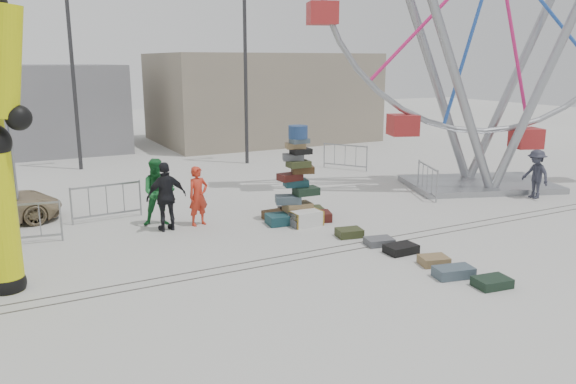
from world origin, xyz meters
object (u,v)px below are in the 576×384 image
pedestrian_red (198,196)px  pedestrian_green (158,192)px  lamp_post_right (247,64)px  barricade_dummy_b (19,224)px  barricade_dummy_c (107,202)px  barricade_wheel_back (345,157)px  pedestrian_black (166,197)px  pedestrian_grey (536,174)px  steamer_trunk (306,218)px  suitcase_tower (297,195)px  barricade_wheel_front (427,180)px  lamp_post_left (75,64)px

pedestrian_red → pedestrian_green: pedestrian_green is taller
lamp_post_right → pedestrian_red: (-5.30, -8.52, -3.63)m
barricade_dummy_b → barricade_dummy_c: 2.75m
barricade_wheel_back → barricade_dummy_c: bearing=-105.6°
barricade_dummy_c → pedestrian_black: bearing=-58.8°
barricade_dummy_c → pedestrian_grey: 14.08m
pedestrian_green → pedestrian_grey: (12.27, -2.75, -0.13)m
lamp_post_right → steamer_trunk: size_ratio=8.97×
suitcase_tower → barricade_wheel_front: 5.56m
barricade_wheel_front → steamer_trunk: bearing=125.4°
barricade_dummy_b → barricade_wheel_front: 12.90m
steamer_trunk → pedestrian_grey: bearing=-6.9°
lamp_post_right → barricade_dummy_c: size_ratio=4.00×
barricade_dummy_c → pedestrian_red: bearing=-41.9°
barricade_dummy_c → pedestrian_red: 2.85m
lamp_post_left → pedestrian_black: 11.21m
barricade_wheel_back → pedestrian_green: 10.49m
barricade_wheel_front → barricade_wheel_back: (0.16, 5.44, 0.00)m
barricade_dummy_c → barricade_wheel_front: size_ratio=1.00×
steamer_trunk → pedestrian_red: bearing=149.3°
lamp_post_left → pedestrian_red: (1.70, -10.52, -3.63)m
suitcase_tower → steamer_trunk: bearing=-81.1°
pedestrian_grey → barricade_wheel_back: bearing=-153.3°
pedestrian_red → barricade_dummy_b: bearing=160.6°
lamp_post_right → suitcase_tower: (-2.59, -9.41, -3.69)m
steamer_trunk → barricade_wheel_front: bearing=10.6°
suitcase_tower → barricade_wheel_front: suitcase_tower is taller
lamp_post_left → barricade_wheel_front: size_ratio=4.00×
pedestrian_red → lamp_post_right: bearing=43.9°
lamp_post_right → pedestrian_red: lamp_post_right is taller
lamp_post_left → barricade_wheel_back: size_ratio=4.00×
barricade_dummy_c → barricade_wheel_back: same height
barricade_dummy_b → barricade_dummy_c: (2.41, 1.33, 0.00)m
pedestrian_green → pedestrian_grey: 12.58m
lamp_post_left → pedestrian_black: lamp_post_left is taller
steamer_trunk → barricade_dummy_b: barricade_dummy_b is taller
barricade_dummy_c → pedestrian_green: (1.24, -1.22, 0.42)m
pedestrian_green → pedestrian_black: (0.06, -0.63, -0.00)m
lamp_post_right → steamer_trunk: bearing=-104.5°
barricade_dummy_b → pedestrian_red: pedestrian_red is taller
lamp_post_left → pedestrian_black: (0.76, -10.61, -3.52)m
suitcase_tower → lamp_post_left: bearing=120.8°
pedestrian_red → pedestrian_grey: 11.49m
suitcase_tower → steamer_trunk: 0.82m
suitcase_tower → pedestrian_black: suitcase_tower is taller
lamp_post_left → suitcase_tower: size_ratio=2.84×
barricade_wheel_back → pedestrian_green: size_ratio=1.04×
barricade_wheel_front → pedestrian_green: 9.27m
lamp_post_right → lamp_post_left: bearing=164.1°
barricade_wheel_front → barricade_wheel_back: size_ratio=1.00×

